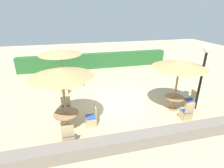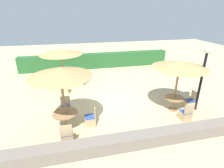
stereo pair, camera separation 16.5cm
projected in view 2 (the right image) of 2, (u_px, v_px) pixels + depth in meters
name	position (u px, v px, depth m)	size (l,w,h in m)	color
ground_plane	(114.00, 103.00, 9.77)	(40.00, 40.00, 0.00)	#C6B284
hedge_row	(97.00, 61.00, 15.59)	(13.00, 0.70, 1.30)	#28602D
stone_border	(136.00, 140.00, 6.57)	(10.00, 0.56, 0.51)	slate
lamp_post	(204.00, 66.00, 8.22)	(0.36, 0.36, 3.32)	black
parasol_front_left	(60.00, 73.00, 6.73)	(2.50, 2.50, 2.73)	#93704C
round_table_front_left	(66.00, 116.00, 7.49)	(1.06, 1.06, 0.75)	#93704C
patio_chair_front_left_south	(67.00, 137.00, 6.74)	(0.46, 0.46, 0.93)	tan
patio_chair_front_left_east	(90.00, 120.00, 7.80)	(0.46, 0.46, 0.93)	tan
patio_chair_front_left_north	(66.00, 110.00, 8.55)	(0.46, 0.46, 0.93)	tan
parasol_back_left	(61.00, 52.00, 10.97)	(2.66, 2.66, 2.54)	#93704C
round_table_back_left	(64.00, 79.00, 11.67)	(1.11, 1.11, 0.71)	#93704C
patio_chair_back_left_north	(64.00, 78.00, 12.71)	(0.46, 0.46, 0.93)	tan
patio_chair_back_left_south	(64.00, 89.00, 10.87)	(0.46, 0.46, 0.93)	tan
patio_chair_back_left_west	(48.00, 84.00, 11.57)	(0.46, 0.46, 0.93)	tan
patio_chair_back_left_east	(80.00, 81.00, 12.03)	(0.46, 0.46, 0.93)	tan
parasol_front_right	(180.00, 65.00, 8.17)	(2.62, 2.62, 2.60)	#93704C
round_table_front_right	(174.00, 100.00, 8.90)	(0.96, 0.96, 0.71)	#93704C
patio_chair_front_right_south	(185.00, 115.00, 8.16)	(0.46, 0.46, 0.93)	tan
patio_chair_front_right_east	(190.00, 103.00, 9.19)	(0.46, 0.46, 0.93)	tan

